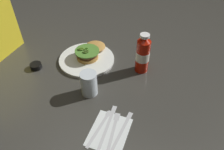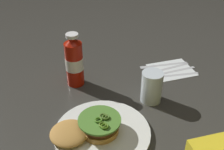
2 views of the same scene
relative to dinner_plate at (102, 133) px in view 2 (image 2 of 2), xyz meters
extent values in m
plane|color=#363530|center=(-0.11, -0.05, -0.01)|extent=(3.00, 3.00, 0.00)
cylinder|color=white|center=(0.00, 0.00, 0.00)|extent=(0.29, 0.29, 0.01)
cylinder|color=#B5813C|center=(0.01, 0.00, 0.02)|extent=(0.11, 0.11, 0.02)
cylinder|color=#512D19|center=(0.01, 0.00, 0.03)|extent=(0.10, 0.10, 0.02)
cylinder|color=red|center=(0.01, 0.00, 0.04)|extent=(0.10, 0.10, 0.01)
cylinder|color=#4C802D|center=(0.01, 0.00, 0.05)|extent=(0.13, 0.13, 0.01)
torus|color=#436A21|center=(-0.01, 0.00, 0.06)|extent=(0.02, 0.02, 0.01)
torus|color=#446F17|center=(0.00, 0.03, 0.06)|extent=(0.02, 0.02, 0.01)
torus|color=#486524|center=(-0.01, -0.01, 0.06)|extent=(0.02, 0.02, 0.01)
torus|color=#507720|center=(0.00, 0.03, 0.06)|extent=(0.02, 0.02, 0.01)
torus|color=#43771E|center=(0.01, 0.00, 0.06)|extent=(0.02, 0.02, 0.01)
ellipsoid|color=#B5813C|center=(0.10, 0.00, 0.02)|extent=(0.11, 0.11, 0.03)
cylinder|color=#AB1606|center=(0.03, -0.28, 0.08)|extent=(0.06, 0.06, 0.17)
cone|color=#AB1606|center=(0.03, -0.28, 0.17)|extent=(0.06, 0.06, 0.02)
cylinder|color=white|center=(0.03, -0.28, 0.19)|extent=(0.04, 0.04, 0.01)
cylinder|color=white|center=(0.03, -0.28, 0.08)|extent=(0.07, 0.07, 0.05)
cylinder|color=silver|center=(-0.20, -0.12, 0.05)|extent=(0.07, 0.07, 0.11)
cube|color=white|center=(-0.36, -0.27, -0.01)|extent=(0.17, 0.14, 0.00)
cube|color=silver|center=(-0.36, -0.32, 0.00)|extent=(0.18, 0.02, 0.00)
cube|color=silver|center=(-0.28, -0.32, 0.00)|extent=(0.08, 0.02, 0.00)
cube|color=silver|center=(-0.36, -0.29, 0.00)|extent=(0.18, 0.04, 0.00)
cube|color=silver|center=(-0.28, -0.28, 0.00)|extent=(0.04, 0.03, 0.00)
cube|color=silver|center=(-0.36, -0.26, 0.00)|extent=(0.20, 0.03, 0.00)
cube|color=silver|center=(-0.27, -0.25, 0.00)|extent=(0.08, 0.02, 0.00)
cube|color=silver|center=(-0.36, -0.23, 0.00)|extent=(0.18, 0.03, 0.00)
ellipsoid|color=silver|center=(-0.28, -0.24, 0.00)|extent=(0.04, 0.03, 0.00)
camera|label=1|loc=(-0.77, -0.45, 0.70)|focal=34.55mm
camera|label=2|loc=(0.13, 0.57, 0.59)|focal=43.81mm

